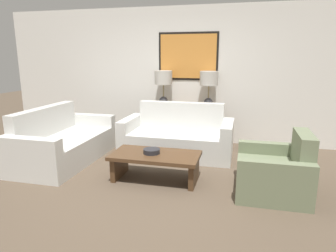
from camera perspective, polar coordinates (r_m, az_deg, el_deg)
The scene contains 10 objects.
ground_plane at distance 4.01m, azimuth -2.99°, elevation -11.97°, with size 20.00×20.00×0.00m, color brown.
back_wall at distance 6.08m, azimuth 3.88°, elevation 9.62°, with size 7.86×0.12×2.65m.
console_table at distance 5.96m, azimuth 3.28°, elevation 0.17°, with size 1.40×0.37×0.73m.
table_lamp_left at distance 5.93m, azimuth -0.88°, elevation 8.57°, with size 0.35×0.35×0.70m.
table_lamp_right at distance 5.76m, azimuth 7.79°, elevation 8.32°, with size 0.35×0.35×0.70m.
couch_by_back_wall at distance 5.30m, azimuth 1.82°, elevation -2.28°, with size 1.91×0.93×0.88m.
couch_by_side at distance 5.25m, azimuth -19.31°, elevation -3.17°, with size 0.93×1.91×0.88m.
coffee_table at distance 4.19m, azimuth -2.39°, elevation -6.57°, with size 1.22×0.63×0.38m.
decorative_bowl at distance 4.17m, azimuth -3.14°, elevation -4.81°, with size 0.23×0.23×0.06m.
armchair_near_back_wall at distance 4.04m, azimuth 19.76°, elevation -8.37°, with size 0.86×0.94×0.80m.
Camera 1 is at (1.08, -3.47, 1.69)m, focal length 32.00 mm.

